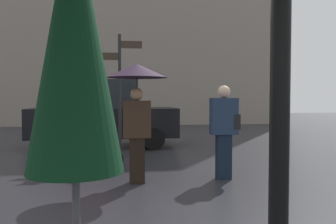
{
  "coord_description": "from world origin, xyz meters",
  "views": [
    {
      "loc": [
        -0.78,
        -2.58,
        1.53
      ],
      "look_at": [
        0.35,
        5.34,
        1.2
      ],
      "focal_mm": 37.93,
      "sensor_mm": 36.0,
      "label": 1
    }
  ],
  "objects_px": {
    "pedestrian_with_bag": "(224,126)",
    "parked_scooter": "(88,145)",
    "folded_patio_umbrella_far": "(74,55)",
    "street_signpost": "(120,84)",
    "parked_car_left": "(102,113)",
    "pedestrian_with_umbrella": "(137,88)"
  },
  "relations": [
    {
      "from": "pedestrian_with_bag",
      "to": "parked_scooter",
      "type": "bearing_deg",
      "value": 126.53
    },
    {
      "from": "folded_patio_umbrella_far",
      "to": "street_signpost",
      "type": "relative_size",
      "value": 0.78
    },
    {
      "from": "street_signpost",
      "to": "parked_scooter",
      "type": "bearing_deg",
      "value": -112.99
    },
    {
      "from": "street_signpost",
      "to": "parked_car_left",
      "type": "bearing_deg",
      "value": 103.86
    },
    {
      "from": "pedestrian_with_umbrella",
      "to": "parked_car_left",
      "type": "relative_size",
      "value": 0.48
    },
    {
      "from": "street_signpost",
      "to": "folded_patio_umbrella_far",
      "type": "bearing_deg",
      "value": -91.98
    },
    {
      "from": "folded_patio_umbrella_far",
      "to": "parked_car_left",
      "type": "xyz_separation_m",
      "value": [
        -0.28,
        9.53,
        -0.69
      ]
    },
    {
      "from": "parked_car_left",
      "to": "pedestrian_with_umbrella",
      "type": "bearing_deg",
      "value": -83.8
    },
    {
      "from": "pedestrian_with_umbrella",
      "to": "pedestrian_with_bag",
      "type": "xyz_separation_m",
      "value": [
        1.64,
        0.1,
        -0.7
      ]
    },
    {
      "from": "pedestrian_with_umbrella",
      "to": "pedestrian_with_bag",
      "type": "bearing_deg",
      "value": -47.19
    },
    {
      "from": "pedestrian_with_bag",
      "to": "parked_scooter",
      "type": "height_order",
      "value": "pedestrian_with_bag"
    },
    {
      "from": "folded_patio_umbrella_far",
      "to": "street_signpost",
      "type": "bearing_deg",
      "value": 88.02
    },
    {
      "from": "parked_scooter",
      "to": "street_signpost",
      "type": "bearing_deg",
      "value": 66.46
    },
    {
      "from": "parked_car_left",
      "to": "pedestrian_with_bag",
      "type": "bearing_deg",
      "value": -66.05
    },
    {
      "from": "folded_patio_umbrella_far",
      "to": "parked_scooter",
      "type": "relative_size",
      "value": 1.78
    },
    {
      "from": "pedestrian_with_umbrella",
      "to": "street_signpost",
      "type": "height_order",
      "value": "street_signpost"
    },
    {
      "from": "parked_car_left",
      "to": "street_signpost",
      "type": "xyz_separation_m",
      "value": [
        0.54,
        -2.18,
        0.85
      ]
    },
    {
      "from": "pedestrian_with_umbrella",
      "to": "pedestrian_with_bag",
      "type": "height_order",
      "value": "pedestrian_with_umbrella"
    },
    {
      "from": "pedestrian_with_bag",
      "to": "street_signpost",
      "type": "relative_size",
      "value": 0.57
    },
    {
      "from": "folded_patio_umbrella_far",
      "to": "street_signpost",
      "type": "height_order",
      "value": "street_signpost"
    },
    {
      "from": "folded_patio_umbrella_far",
      "to": "pedestrian_with_umbrella",
      "type": "relative_size",
      "value": 1.13
    },
    {
      "from": "pedestrian_with_umbrella",
      "to": "parked_scooter",
      "type": "relative_size",
      "value": 1.56
    }
  ]
}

